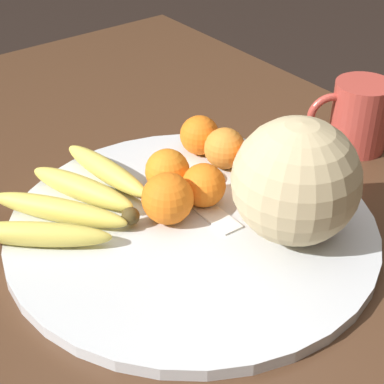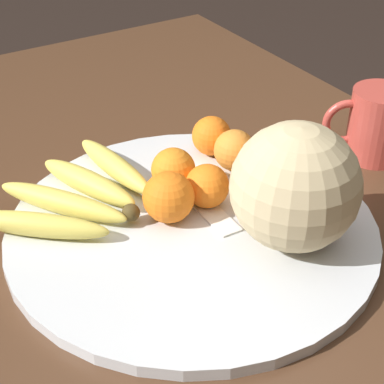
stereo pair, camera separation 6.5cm
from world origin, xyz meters
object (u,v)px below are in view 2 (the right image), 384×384
object	(u,v)px
fruit_bowl	(192,229)
produce_tag	(214,215)
orange_front_left	(269,164)
orange_back_right	(235,150)
orange_back_left	(207,186)
orange_top_small	(168,197)
melon	(295,187)
ceramic_mug	(376,124)
banana_bunch	(77,193)
orange_mid_center	(212,136)
orange_front_right	(173,170)
kitchen_table	(203,319)

from	to	relation	value
fruit_bowl	produce_tag	size ratio (longest dim) A/B	5.24
fruit_bowl	orange_front_left	distance (m)	0.15
orange_back_right	produce_tag	size ratio (longest dim) A/B	0.66
orange_back_left	orange_back_right	bearing A→B (deg)	-55.82
orange_top_small	fruit_bowl	bearing A→B (deg)	-143.67
orange_top_small	melon	bearing A→B (deg)	-137.56
produce_tag	ceramic_mug	size ratio (longest dim) A/B	0.74
banana_bunch	orange_mid_center	size ratio (longest dim) A/B	4.19
orange_mid_center	orange_back_right	distance (m)	0.05
orange_front_right	orange_back_left	bearing A→B (deg)	-161.74
orange_front_right	orange_back_right	distance (m)	0.10
ceramic_mug	orange_front_right	bearing A→B (deg)	79.24
orange_front_left	orange_top_small	bearing A→B (deg)	88.88
orange_front_left	orange_back_left	size ratio (longest dim) A/B	1.16
fruit_bowl	ceramic_mug	world-z (taller)	ceramic_mug
orange_front_left	orange_front_right	xyz separation A→B (m)	(0.06, 0.12, -0.00)
ceramic_mug	orange_top_small	bearing A→B (deg)	89.49
orange_front_left	orange_back_right	xyz separation A→B (m)	(0.06, 0.02, -0.00)
orange_back_right	produce_tag	world-z (taller)	orange_back_right
produce_tag	fruit_bowl	bearing A→B (deg)	90.62
orange_front_right	ceramic_mug	distance (m)	0.32
melon	banana_bunch	bearing A→B (deg)	42.66
orange_front_right	orange_back_right	bearing A→B (deg)	-89.86
orange_mid_center	orange_top_small	distance (m)	0.18
orange_top_small	orange_front_left	bearing A→B (deg)	-91.12
kitchen_table	orange_back_left	world-z (taller)	orange_back_left
orange_back_right	produce_tag	bearing A→B (deg)	133.25
melon	orange_top_small	size ratio (longest dim) A/B	2.34
orange_front_left	orange_back_right	world-z (taller)	orange_front_left
banana_bunch	orange_back_right	world-z (taller)	orange_back_right
orange_back_right	orange_top_small	world-z (taller)	orange_top_small
orange_front_right	orange_back_left	world-z (taller)	orange_front_right
fruit_bowl	orange_front_right	world-z (taller)	orange_front_right
orange_mid_center	orange_back_left	world-z (taller)	same
ceramic_mug	produce_tag	bearing A→B (deg)	94.40
produce_tag	ceramic_mug	distance (m)	0.31
orange_front_left	orange_back_right	distance (m)	0.06
orange_front_left	ceramic_mug	bearing A→B (deg)	-90.04
kitchen_table	banana_bunch	distance (m)	0.23
fruit_bowl	kitchen_table	bearing A→B (deg)	161.79
kitchen_table	orange_front_right	size ratio (longest dim) A/B	25.47
fruit_bowl	orange_front_right	distance (m)	0.09
kitchen_table	orange_front_right	bearing A→B (deg)	-16.01
orange_front_left	orange_mid_center	world-z (taller)	orange_front_left
orange_back_right	orange_mid_center	bearing A→B (deg)	4.95
melon	orange_back_right	world-z (taller)	melon
orange_back_left	produce_tag	size ratio (longest dim) A/B	0.65
orange_top_small	produce_tag	size ratio (longest dim) A/B	0.74
orange_front_left	orange_mid_center	size ratio (longest dim) A/B	1.16
melon	banana_bunch	world-z (taller)	melon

